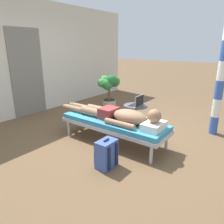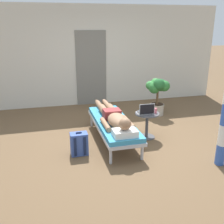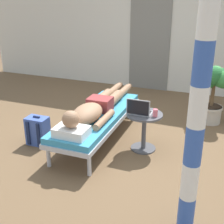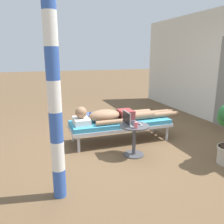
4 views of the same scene
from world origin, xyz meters
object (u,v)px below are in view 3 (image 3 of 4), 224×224
object	(u,v)px
side_table	(144,125)
backpack	(38,131)
drink_glass	(155,113)
laptop	(139,110)
person_reclining	(95,109)
porch_post	(198,107)
potted_plant	(214,86)
lounge_chair	(97,118)

from	to	relation	value
side_table	backpack	bearing A→B (deg)	-164.95
side_table	drink_glass	xyz separation A→B (m)	(0.15, -0.04, 0.22)
drink_glass	laptop	bearing A→B (deg)	-177.67
person_reclining	porch_post	xyz separation A→B (m)	(1.46, -1.25, 0.70)
backpack	potted_plant	size ratio (longest dim) A/B	0.45
backpack	laptop	bearing A→B (deg)	13.67
laptop	backpack	bearing A→B (deg)	-166.33
lounge_chair	porch_post	world-z (taller)	porch_post
laptop	drink_glass	size ratio (longest dim) A/B	3.10
person_reclining	side_table	size ratio (longest dim) A/B	4.15
person_reclining	potted_plant	world-z (taller)	potted_plant
drink_glass	porch_post	distance (m)	1.55
person_reclining	laptop	distance (m)	0.64
lounge_chair	drink_glass	xyz separation A→B (m)	(0.84, -0.07, 0.23)
side_table	laptop	bearing A→B (deg)	-139.48
lounge_chair	laptop	distance (m)	0.68
drink_glass	potted_plant	xyz separation A→B (m)	(0.63, 1.30, 0.05)
lounge_chair	potted_plant	distance (m)	1.94
potted_plant	porch_post	bearing A→B (deg)	-90.21
person_reclining	potted_plant	xyz separation A→B (m)	(1.47, 1.32, 0.11)
side_table	laptop	xyz separation A→B (m)	(-0.06, -0.05, 0.23)
person_reclining	side_table	bearing A→B (deg)	4.82
potted_plant	porch_post	distance (m)	2.64
side_table	porch_post	size ratio (longest dim) A/B	0.22
side_table	drink_glass	world-z (taller)	drink_glass
person_reclining	drink_glass	xyz separation A→B (m)	(0.84, 0.02, 0.06)
side_table	laptop	distance (m)	0.24
laptop	porch_post	world-z (taller)	porch_post
laptop	lounge_chair	bearing A→B (deg)	173.32
drink_glass	backpack	xyz separation A→B (m)	(-1.57, -0.34, -0.38)
potted_plant	porch_post	world-z (taller)	porch_post
drink_glass	potted_plant	distance (m)	1.45
drink_glass	potted_plant	bearing A→B (deg)	64.32
backpack	potted_plant	xyz separation A→B (m)	(2.20, 1.65, 0.43)
laptop	potted_plant	distance (m)	1.56
side_table	backpack	distance (m)	1.48
backpack	porch_post	distance (m)	2.59
backpack	person_reclining	bearing A→B (deg)	23.98
lounge_chair	drink_glass	bearing A→B (deg)	-4.45
porch_post	person_reclining	bearing A→B (deg)	139.37
lounge_chair	backpack	distance (m)	0.85
person_reclining	side_table	xyz separation A→B (m)	(0.69, 0.06, -0.16)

